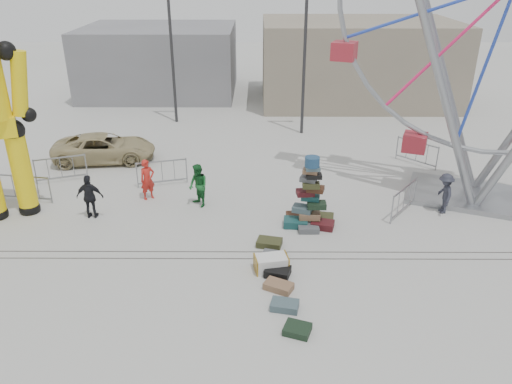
{
  "coord_description": "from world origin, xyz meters",
  "views": [
    {
      "loc": [
        0.68,
        -12.57,
        8.48
      ],
      "look_at": [
        0.61,
        2.44,
        1.44
      ],
      "focal_mm": 35.0,
      "sensor_mm": 36.0,
      "label": 1
    }
  ],
  "objects_px": {
    "ferris_wheel": "(510,15)",
    "steamer_trunk": "(271,263)",
    "lamp_post_left": "(173,41)",
    "pedestrian_black": "(90,197)",
    "pedestrian_red": "(147,180)",
    "suitcase_tower": "(310,206)",
    "barricade_dummy_b": "(61,169)",
    "parked_suv": "(104,148)",
    "pedestrian_green": "(198,186)",
    "barricade_wheel_front": "(404,200)",
    "pedestrian_grey": "(445,193)",
    "barricade_wheel_back": "(417,153)",
    "barricade_dummy_a": "(26,188)",
    "barricade_dummy_c": "(162,173)",
    "lamp_post_right": "(307,47)"
  },
  "relations": [
    {
      "from": "lamp_post_left",
      "to": "steamer_trunk",
      "type": "xyz_separation_m",
      "value": [
        4.98,
        -15.0,
        -4.25
      ]
    },
    {
      "from": "pedestrian_grey",
      "to": "ferris_wheel",
      "type": "bearing_deg",
      "value": 127.18
    },
    {
      "from": "ferris_wheel",
      "to": "steamer_trunk",
      "type": "height_order",
      "value": "ferris_wheel"
    },
    {
      "from": "lamp_post_right",
      "to": "pedestrian_red",
      "type": "relative_size",
      "value": 4.99
    },
    {
      "from": "suitcase_tower",
      "to": "barricade_dummy_a",
      "type": "bearing_deg",
      "value": 178.2
    },
    {
      "from": "barricade_wheel_back",
      "to": "pedestrian_green",
      "type": "xyz_separation_m",
      "value": [
        -9.36,
        -4.22,
        0.27
      ]
    },
    {
      "from": "barricade_dummy_c",
      "to": "pedestrian_black",
      "type": "bearing_deg",
      "value": -141.56
    },
    {
      "from": "lamp_post_left",
      "to": "ferris_wheel",
      "type": "relative_size",
      "value": 0.58
    },
    {
      "from": "pedestrian_black",
      "to": "pedestrian_grey",
      "type": "distance_m",
      "value": 12.75
    },
    {
      "from": "lamp_post_right",
      "to": "steamer_trunk",
      "type": "relative_size",
      "value": 8.08
    },
    {
      "from": "ferris_wheel",
      "to": "lamp_post_left",
      "type": "bearing_deg",
      "value": 163.72
    },
    {
      "from": "barricade_wheel_front",
      "to": "barricade_dummy_b",
      "type": "bearing_deg",
      "value": 116.23
    },
    {
      "from": "barricade_dummy_a",
      "to": "barricade_dummy_c",
      "type": "relative_size",
      "value": 1.0
    },
    {
      "from": "lamp_post_left",
      "to": "suitcase_tower",
      "type": "relative_size",
      "value": 3.14
    },
    {
      "from": "barricade_dummy_b",
      "to": "pedestrian_red",
      "type": "xyz_separation_m",
      "value": [
        3.96,
        -1.65,
        0.25
      ]
    },
    {
      "from": "lamp_post_left",
      "to": "pedestrian_green",
      "type": "bearing_deg",
      "value": -77.58
    },
    {
      "from": "suitcase_tower",
      "to": "pedestrian_red",
      "type": "height_order",
      "value": "suitcase_tower"
    },
    {
      "from": "barricade_dummy_a",
      "to": "pedestrian_green",
      "type": "height_order",
      "value": "pedestrian_green"
    },
    {
      "from": "barricade_dummy_a",
      "to": "barricade_dummy_c",
      "type": "height_order",
      "value": "same"
    },
    {
      "from": "suitcase_tower",
      "to": "pedestrian_red",
      "type": "distance_m",
      "value": 6.37
    },
    {
      "from": "barricade_wheel_back",
      "to": "pedestrian_grey",
      "type": "xyz_separation_m",
      "value": [
        -0.37,
        -4.71,
        0.21
      ]
    },
    {
      "from": "pedestrian_red",
      "to": "lamp_post_left",
      "type": "bearing_deg",
      "value": 55.87
    },
    {
      "from": "ferris_wheel",
      "to": "parked_suv",
      "type": "distance_m",
      "value": 17.06
    },
    {
      "from": "lamp_post_left",
      "to": "pedestrian_red",
      "type": "height_order",
      "value": "lamp_post_left"
    },
    {
      "from": "barricade_wheel_front",
      "to": "parked_suv",
      "type": "distance_m",
      "value": 13.39
    },
    {
      "from": "suitcase_tower",
      "to": "barricade_wheel_front",
      "type": "xyz_separation_m",
      "value": [
        3.5,
        0.82,
        -0.16
      ]
    },
    {
      "from": "pedestrian_black",
      "to": "barricade_wheel_front",
      "type": "bearing_deg",
      "value": -177.79
    },
    {
      "from": "pedestrian_red",
      "to": "parked_suv",
      "type": "bearing_deg",
      "value": 89.07
    },
    {
      "from": "barricade_wheel_front",
      "to": "pedestrian_grey",
      "type": "height_order",
      "value": "pedestrian_grey"
    },
    {
      "from": "lamp_post_left",
      "to": "pedestrian_grey",
      "type": "bearing_deg",
      "value": -44.62
    },
    {
      "from": "lamp_post_left",
      "to": "pedestrian_black",
      "type": "height_order",
      "value": "lamp_post_left"
    },
    {
      "from": "lamp_post_right",
      "to": "barricade_dummy_b",
      "type": "height_order",
      "value": "lamp_post_right"
    },
    {
      "from": "pedestrian_black",
      "to": "pedestrian_red",
      "type": "bearing_deg",
      "value": -137.41
    },
    {
      "from": "barricade_dummy_a",
      "to": "pedestrian_red",
      "type": "relative_size",
      "value": 1.25
    },
    {
      "from": "lamp_post_left",
      "to": "parked_suv",
      "type": "xyz_separation_m",
      "value": [
        -2.46,
        -6.12,
        -3.85
      ]
    },
    {
      "from": "lamp_post_left",
      "to": "pedestrian_red",
      "type": "bearing_deg",
      "value": -88.06
    },
    {
      "from": "barricade_dummy_a",
      "to": "pedestrian_green",
      "type": "relative_size",
      "value": 1.21
    },
    {
      "from": "pedestrian_grey",
      "to": "parked_suv",
      "type": "distance_m",
      "value": 14.72
    },
    {
      "from": "suitcase_tower",
      "to": "barricade_dummy_b",
      "type": "xyz_separation_m",
      "value": [
        -9.99,
        3.7,
        -0.16
      ]
    },
    {
      "from": "barricade_dummy_b",
      "to": "pedestrian_black",
      "type": "xyz_separation_m",
      "value": [
        2.23,
        -3.21,
        0.27
      ]
    },
    {
      "from": "lamp_post_left",
      "to": "pedestrian_grey",
      "type": "relative_size",
      "value": 5.26
    },
    {
      "from": "pedestrian_black",
      "to": "pedestrian_grey",
      "type": "xyz_separation_m",
      "value": [
        12.74,
        0.46,
        -0.06
      ]
    },
    {
      "from": "lamp_post_right",
      "to": "suitcase_tower",
      "type": "bearing_deg",
      "value": -93.53
    },
    {
      "from": "lamp_post_left",
      "to": "barricade_dummy_a",
      "type": "bearing_deg",
      "value": -112.32
    },
    {
      "from": "barricade_dummy_c",
      "to": "barricade_wheel_front",
      "type": "relative_size",
      "value": 1.0
    },
    {
      "from": "ferris_wheel",
      "to": "parked_suv",
      "type": "relative_size",
      "value": 3.04
    },
    {
      "from": "pedestrian_red",
      "to": "pedestrian_black",
      "type": "height_order",
      "value": "pedestrian_black"
    },
    {
      "from": "parked_suv",
      "to": "pedestrian_green",
      "type": "bearing_deg",
      "value": -140.26
    },
    {
      "from": "lamp_post_left",
      "to": "barricade_dummy_c",
      "type": "bearing_deg",
      "value": -85.71
    },
    {
      "from": "barricade_wheel_back",
      "to": "lamp_post_left",
      "type": "bearing_deg",
      "value": -163.0
    }
  ]
}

